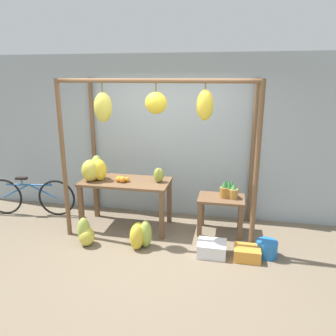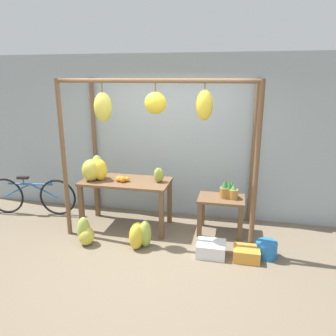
{
  "view_description": "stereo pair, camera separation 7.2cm",
  "coord_description": "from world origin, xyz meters",
  "px_view_note": "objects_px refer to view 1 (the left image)",
  "views": [
    {
      "loc": [
        1.08,
        -3.92,
        2.44
      ],
      "look_at": [
        0.11,
        0.87,
        1.06
      ],
      "focal_mm": 35.0,
      "sensor_mm": 36.0,
      "label": 1
    },
    {
      "loc": [
        1.15,
        -3.91,
        2.44
      ],
      "look_at": [
        0.11,
        0.87,
        1.06
      ],
      "focal_mm": 35.0,
      "sensor_mm": 36.0,
      "label": 2
    }
  ],
  "objects_px": {
    "pineapple_cluster": "(229,190)",
    "banana_pile_ground_left": "(85,234)",
    "blue_bucket": "(267,249)",
    "fruit_crate_white": "(212,249)",
    "parked_bicycle": "(30,196)",
    "papaya_pile": "(158,175)",
    "fruit_crate_purple": "(247,253)",
    "banana_pile_on_table": "(95,169)",
    "banana_pile_ground_right": "(140,235)",
    "orange_pile": "(121,179)"
  },
  "relations": [
    {
      "from": "banana_pile_on_table",
      "to": "fruit_crate_white",
      "type": "xyz_separation_m",
      "value": [
        1.94,
        -0.56,
        -0.89
      ]
    },
    {
      "from": "blue_bucket",
      "to": "fruit_crate_purple",
      "type": "distance_m",
      "value": 0.3
    },
    {
      "from": "banana_pile_ground_left",
      "to": "blue_bucket",
      "type": "xyz_separation_m",
      "value": [
        2.62,
        0.21,
        -0.07
      ]
    },
    {
      "from": "banana_pile_ground_right",
      "to": "fruit_crate_white",
      "type": "height_order",
      "value": "banana_pile_ground_right"
    },
    {
      "from": "banana_pile_ground_left",
      "to": "parked_bicycle",
      "type": "distance_m",
      "value": 1.68
    },
    {
      "from": "pineapple_cluster",
      "to": "banana_pile_ground_left",
      "type": "distance_m",
      "value": 2.28
    },
    {
      "from": "banana_pile_ground_right",
      "to": "papaya_pile",
      "type": "height_order",
      "value": "papaya_pile"
    },
    {
      "from": "pineapple_cluster",
      "to": "banana_pile_ground_left",
      "type": "xyz_separation_m",
      "value": [
        -2.05,
        -0.85,
        -0.53
      ]
    },
    {
      "from": "banana_pile_on_table",
      "to": "pineapple_cluster",
      "type": "height_order",
      "value": "banana_pile_on_table"
    },
    {
      "from": "papaya_pile",
      "to": "fruit_crate_purple",
      "type": "bearing_deg",
      "value": -25.78
    },
    {
      "from": "fruit_crate_white",
      "to": "blue_bucket",
      "type": "xyz_separation_m",
      "value": [
        0.75,
        0.13,
        0.01
      ]
    },
    {
      "from": "banana_pile_ground_left",
      "to": "papaya_pile",
      "type": "height_order",
      "value": "papaya_pile"
    },
    {
      "from": "papaya_pile",
      "to": "pineapple_cluster",
      "type": "bearing_deg",
      "value": 5.09
    },
    {
      "from": "banana_pile_on_table",
      "to": "parked_bicycle",
      "type": "relative_size",
      "value": 0.28
    },
    {
      "from": "banana_pile_on_table",
      "to": "banana_pile_ground_left",
      "type": "bearing_deg",
      "value": -83.06
    },
    {
      "from": "fruit_crate_white",
      "to": "fruit_crate_purple",
      "type": "bearing_deg",
      "value": -1.17
    },
    {
      "from": "blue_bucket",
      "to": "banana_pile_on_table",
      "type": "bearing_deg",
      "value": 170.84
    },
    {
      "from": "banana_pile_on_table",
      "to": "blue_bucket",
      "type": "height_order",
      "value": "banana_pile_on_table"
    },
    {
      "from": "orange_pile",
      "to": "parked_bicycle",
      "type": "relative_size",
      "value": 0.14
    },
    {
      "from": "fruit_crate_white",
      "to": "parked_bicycle",
      "type": "distance_m",
      "value": 3.41
    },
    {
      "from": "banana_pile_on_table",
      "to": "banana_pile_ground_right",
      "type": "bearing_deg",
      "value": -31.57
    },
    {
      "from": "banana_pile_on_table",
      "to": "fruit_crate_purple",
      "type": "bearing_deg",
      "value": -13.25
    },
    {
      "from": "pineapple_cluster",
      "to": "papaya_pile",
      "type": "height_order",
      "value": "papaya_pile"
    },
    {
      "from": "banana_pile_on_table",
      "to": "fruit_crate_white",
      "type": "bearing_deg",
      "value": -16.11
    },
    {
      "from": "banana_pile_ground_left",
      "to": "fruit_crate_white",
      "type": "relative_size",
      "value": 1.1
    },
    {
      "from": "pineapple_cluster",
      "to": "blue_bucket",
      "type": "xyz_separation_m",
      "value": [
        0.57,
        -0.64,
        -0.6
      ]
    },
    {
      "from": "orange_pile",
      "to": "fruit_crate_purple",
      "type": "height_order",
      "value": "orange_pile"
    },
    {
      "from": "fruit_crate_white",
      "to": "parked_bicycle",
      "type": "bearing_deg",
      "value": 167.11
    },
    {
      "from": "parked_bicycle",
      "to": "papaya_pile",
      "type": "xyz_separation_m",
      "value": [
        2.39,
        -0.09,
        0.58
      ]
    },
    {
      "from": "banana_pile_on_table",
      "to": "fruit_crate_white",
      "type": "height_order",
      "value": "banana_pile_on_table"
    },
    {
      "from": "banana_pile_on_table",
      "to": "blue_bucket",
      "type": "relative_size",
      "value": 1.59
    },
    {
      "from": "fruit_crate_purple",
      "to": "pineapple_cluster",
      "type": "bearing_deg",
      "value": 110.98
    },
    {
      "from": "pineapple_cluster",
      "to": "fruit_crate_purple",
      "type": "distance_m",
      "value": 1.04
    },
    {
      "from": "banana_pile_ground_left",
      "to": "papaya_pile",
      "type": "relative_size",
      "value": 1.83
    },
    {
      "from": "banana_pile_on_table",
      "to": "blue_bucket",
      "type": "distance_m",
      "value": 2.87
    },
    {
      "from": "fruit_crate_white",
      "to": "blue_bucket",
      "type": "bearing_deg",
      "value": 9.53
    },
    {
      "from": "orange_pile",
      "to": "papaya_pile",
      "type": "height_order",
      "value": "papaya_pile"
    },
    {
      "from": "banana_pile_on_table",
      "to": "banana_pile_ground_left",
      "type": "height_order",
      "value": "banana_pile_on_table"
    },
    {
      "from": "banana_pile_ground_right",
      "to": "parked_bicycle",
      "type": "xyz_separation_m",
      "value": [
        -2.26,
        0.75,
        0.16
      ]
    },
    {
      "from": "parked_bicycle",
      "to": "banana_pile_on_table",
      "type": "bearing_deg",
      "value": -8.19
    },
    {
      "from": "banana_pile_ground_right",
      "to": "papaya_pile",
      "type": "bearing_deg",
      "value": 78.54
    },
    {
      "from": "banana_pile_on_table",
      "to": "pineapple_cluster",
      "type": "distance_m",
      "value": 2.16
    },
    {
      "from": "banana_pile_ground_right",
      "to": "fruit_crate_purple",
      "type": "distance_m",
      "value": 1.54
    },
    {
      "from": "pineapple_cluster",
      "to": "banana_pile_on_table",
      "type": "bearing_deg",
      "value": -174.53
    },
    {
      "from": "orange_pile",
      "to": "fruit_crate_purple",
      "type": "bearing_deg",
      "value": -16.02
    },
    {
      "from": "papaya_pile",
      "to": "fruit_crate_white",
      "type": "bearing_deg",
      "value": -36.0
    },
    {
      "from": "orange_pile",
      "to": "blue_bucket",
      "type": "xyz_separation_m",
      "value": [
        2.25,
        -0.43,
        -0.74
      ]
    },
    {
      "from": "fruit_crate_white",
      "to": "pineapple_cluster",
      "type": "bearing_deg",
      "value": 76.34
    },
    {
      "from": "parked_bicycle",
      "to": "fruit_crate_purple",
      "type": "bearing_deg",
      "value": -11.44
    },
    {
      "from": "orange_pile",
      "to": "pineapple_cluster",
      "type": "xyz_separation_m",
      "value": [
        1.68,
        0.21,
        -0.14
      ]
    }
  ]
}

